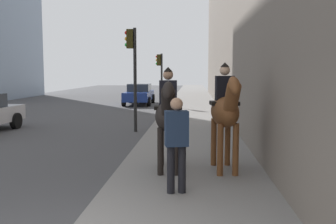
# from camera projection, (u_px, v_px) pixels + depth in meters

# --- Properties ---
(mounted_horse_near) EXTENTS (2.15, 0.66, 2.25)m
(mounted_horse_near) POSITION_uv_depth(u_px,v_px,m) (168.00, 114.00, 8.31)
(mounted_horse_near) COLOR black
(mounted_horse_near) RESTS_ON sidewalk_slab
(mounted_horse_far) EXTENTS (2.15, 0.70, 2.35)m
(mounted_horse_far) POSITION_uv_depth(u_px,v_px,m) (225.00, 110.00, 8.25)
(mounted_horse_far) COLOR brown
(mounted_horse_far) RESTS_ON sidewalk_slab
(pedestrian_greeting) EXTENTS (0.33, 0.44, 1.70)m
(pedestrian_greeting) POSITION_uv_depth(u_px,v_px,m) (176.00, 139.00, 6.77)
(pedestrian_greeting) COLOR black
(pedestrian_greeting) RESTS_ON sidewalk_slab
(car_near_lane) EXTENTS (4.56, 1.90, 1.44)m
(car_near_lane) POSITION_uv_depth(u_px,v_px,m) (139.00, 94.00, 26.80)
(car_near_lane) COLOR navy
(car_near_lane) RESTS_ON ground
(traffic_light_near_curb) EXTENTS (0.20, 0.44, 3.89)m
(traffic_light_near_curb) POSITION_uv_depth(u_px,v_px,m) (133.00, 63.00, 14.40)
(traffic_light_near_curb) COLOR black
(traffic_light_near_curb) RESTS_ON ground
(traffic_light_far_curb) EXTENTS (0.20, 0.44, 3.41)m
(traffic_light_far_curb) POSITION_uv_depth(u_px,v_px,m) (160.00, 71.00, 24.31)
(traffic_light_far_curb) COLOR black
(traffic_light_far_curb) RESTS_ON ground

